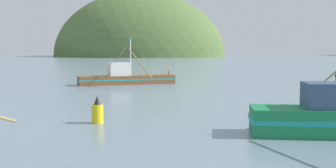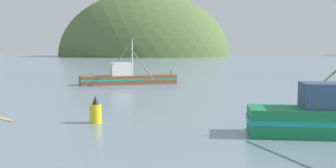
{
  "view_description": "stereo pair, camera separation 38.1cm",
  "coord_description": "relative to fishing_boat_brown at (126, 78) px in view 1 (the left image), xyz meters",
  "views": [
    {
      "loc": [
        1.82,
        -4.64,
        4.16
      ],
      "look_at": [
        -1.02,
        26.64,
        1.4
      ],
      "focal_mm": 44.38,
      "sensor_mm": 36.0,
      "label": 1
    },
    {
      "loc": [
        2.2,
        -4.6,
        4.16
      ],
      "look_at": [
        -1.02,
        26.64,
        1.4
      ],
      "focal_mm": 44.38,
      "sensor_mm": 36.0,
      "label": 2
    }
  ],
  "objects": [
    {
      "name": "fishing_boat_brown",
      "position": [
        0.0,
        0.0,
        0.0
      ],
      "size": [
        10.96,
        17.89,
        5.21
      ],
      "rotation": [
        0.0,
        0.0,
        0.43
      ],
      "color": "brown",
      "rests_on": "ground"
    },
    {
      "name": "channel_buoy",
      "position": [
        3.14,
        -24.29,
        -0.11
      ],
      "size": [
        0.64,
        0.64,
        1.53
      ],
      "color": "yellow",
      "rests_on": "ground"
    },
    {
      "name": "hill_mid_right",
      "position": [
        -22.74,
        151.44,
        -0.74
      ],
      "size": [
        81.79,
        65.43,
        61.32
      ],
      "primitive_type": "ellipsoid",
      "color": "#516B38",
      "rests_on": "ground"
    }
  ]
}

